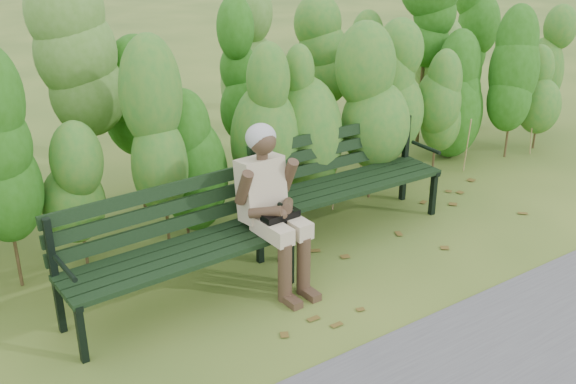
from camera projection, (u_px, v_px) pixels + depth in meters
ground at (311, 284)px, 5.87m from camera, size 80.00×80.00×0.00m
hedge_band at (204, 97)px, 6.78m from camera, size 11.04×1.67×2.42m
leaf_litter at (225, 320)px, 5.36m from camera, size 5.15×2.14×0.01m
bench_left at (173, 239)px, 5.41m from camera, size 1.95×0.70×0.97m
bench_right at (344, 172)px, 6.74m from camera, size 1.97×0.69×0.98m
seated_woman at (271, 198)px, 5.62m from camera, size 0.56×0.81×1.40m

